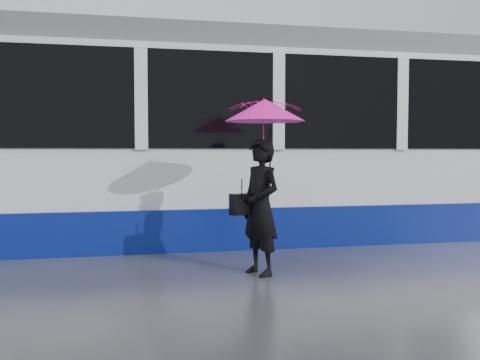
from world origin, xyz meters
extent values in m
plane|color=#2C2C31|center=(0.00, 0.00, 0.00)|extent=(90.00, 90.00, 0.00)
cube|color=#3F3D38|center=(0.00, 1.78, 0.01)|extent=(34.00, 0.07, 0.02)
cube|color=#3F3D38|center=(0.00, 3.22, 0.01)|extent=(34.00, 0.07, 0.02)
cube|color=white|center=(-0.47, 2.50, 1.52)|extent=(24.00, 2.40, 2.95)
cube|color=navy|center=(-0.47, 2.50, 0.31)|extent=(24.00, 2.56, 0.62)
cube|color=black|center=(-0.47, 2.50, 2.20)|extent=(23.00, 2.48, 1.40)
cube|color=#575B5F|center=(-0.47, 2.50, 3.17)|extent=(23.60, 2.20, 0.35)
imported|color=black|center=(0.35, -0.31, 0.80)|extent=(0.59, 0.69, 1.60)
imported|color=#F21479|center=(0.40, -0.31, 1.69)|extent=(1.16, 1.17, 0.80)
cone|color=#F21479|center=(0.40, -0.31, 1.94)|extent=(1.24, 1.24, 0.26)
cylinder|color=black|center=(0.40, -0.31, 2.09)|extent=(0.01, 0.01, 0.06)
cylinder|color=black|center=(0.47, -0.29, 1.39)|extent=(0.02, 0.02, 0.70)
cube|color=black|center=(0.13, -0.29, 0.84)|extent=(0.31, 0.23, 0.25)
cylinder|color=black|center=(0.13, -0.29, 1.05)|extent=(0.01, 0.01, 0.18)
camera|label=1|loc=(-1.20, -6.37, 1.45)|focal=40.00mm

